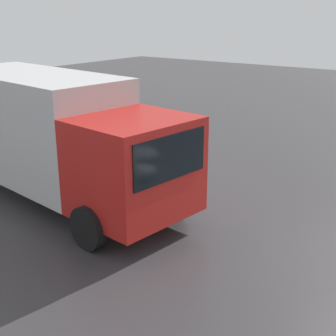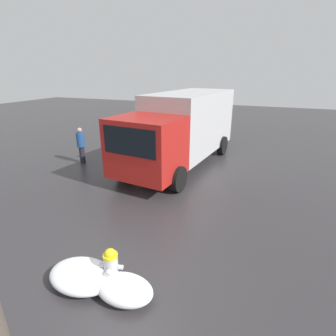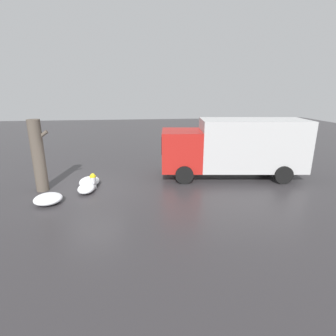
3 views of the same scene
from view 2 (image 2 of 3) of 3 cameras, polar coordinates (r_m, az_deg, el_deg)
ground_plane at (r=5.78m, az=-11.97°, el=-22.85°), size 60.00×60.00×0.00m
fire_hydrant at (r=5.52m, az=-12.29°, el=-19.96°), size 0.39×0.48×0.75m
delivery_truck at (r=11.45m, az=3.21°, el=8.96°), size 7.59×3.26×3.05m
pedestrian at (r=12.26m, az=-18.41°, el=4.96°), size 0.35×0.35×1.61m
snow_pile_curbside at (r=5.31m, az=-9.43°, el=-24.59°), size 0.75×1.10×0.37m
snow_pile_by_tree at (r=5.74m, az=-18.24°, el=-21.35°), size 0.95×1.35×0.37m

